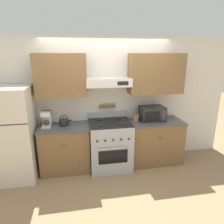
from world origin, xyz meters
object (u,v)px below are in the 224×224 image
Objects in this scene: tea_kettle at (64,122)px; microwave at (152,113)px; coffee_maker at (47,118)px; utensil_crock at (136,118)px; refrigerator at (12,134)px; stove_range at (110,145)px.

tea_kettle is 1.76m from microwave.
tea_kettle is at bearing -5.94° from coffee_maker.
microwave is 1.71× the size of utensil_crock.
refrigerator reaches higher than microwave.
refrigerator reaches higher than tea_kettle.
coffee_maker is (-0.32, 0.03, 0.07)m from tea_kettle.
refrigerator reaches higher than stove_range.
microwave is (1.76, 0.02, 0.07)m from tea_kettle.
tea_kettle is 1.41m from utensil_crock.
coffee_maker reaches higher than microwave.
refrigerator is 2.33m from utensil_crock.
tea_kettle is at bearing -179.42° from microwave.
microwave is (2.08, -0.02, -0.01)m from coffee_maker.
stove_range is 1.06m from microwave.
coffee_maker is at bearing 16.82° from refrigerator.
stove_range is 0.75m from utensil_crock.
tea_kettle is at bearing 172.78° from stove_range.
tea_kettle is 0.47× the size of microwave.
stove_range is 4.64× the size of tea_kettle.
stove_range is at bearing -6.87° from coffee_maker.
refrigerator reaches higher than coffee_maker.
coffee_maker is (0.59, 0.18, 0.21)m from refrigerator.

